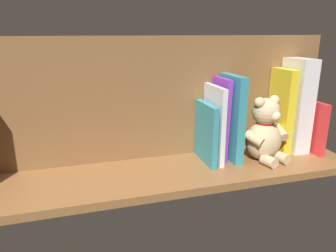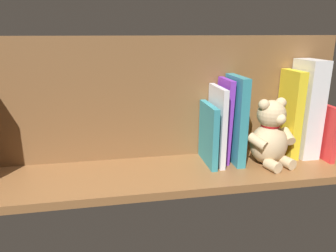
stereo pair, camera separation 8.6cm
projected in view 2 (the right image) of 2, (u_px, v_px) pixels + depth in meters
ground_plane at (168, 173)px, 90.20cm from camera, size 110.78×26.19×2.20cm
shelf_back_panel at (162, 99)px, 94.84cm from camera, size 110.78×1.50×36.57cm
book_0 at (320, 130)px, 97.98cm from camera, size 1.59×14.90×16.65cm
dictionary_thick_white at (306, 109)px, 96.97cm from camera, size 5.54×11.16×29.79cm
book_1 at (290, 114)px, 96.91cm from camera, size 2.78×10.54×26.68cm
teddy_bear at (270, 136)px, 91.68cm from camera, size 15.37×14.50×19.61cm
book_2 at (235, 120)px, 92.68cm from camera, size 2.52×13.20×25.61cm
book_3 at (224, 120)px, 93.59cm from camera, size 2.31×10.44×24.72cm
book_4 at (217, 125)px, 92.07cm from camera, size 1.51×13.32×22.78cm
book_5 at (208, 134)px, 92.04cm from camera, size 1.74×13.93×17.81cm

